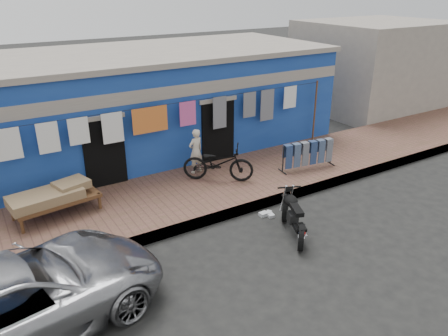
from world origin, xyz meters
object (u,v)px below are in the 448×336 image
Objects in this scene: bicycle at (218,159)px; jeans_rack at (308,154)px; motorcycle at (293,215)px; car at (17,298)px; charpoy at (56,201)px; seated_person at (196,151)px.

jeans_rack is at bearing -65.81° from bicycle.
jeans_rack is at bearing 66.06° from motorcycle.
bicycle is at bearing -73.38° from car.
bicycle reaches higher than car.
car is 2.58× the size of bicycle.
car reaches higher than charpoy.
charpoy is (1.31, 3.37, -0.11)m from car.
charpoy is at bearing 166.27° from motorcycle.
charpoy is 1.20× the size of jeans_rack.
bicycle is at bearing 95.22° from seated_person.
seated_person is (5.30, 3.86, 0.20)m from car.
charpoy is 7.02m from jeans_rack.
charpoy is at bearing 123.22° from bicycle.
seated_person is at bearing 154.00° from jeans_rack.
charpoy is at bearing -5.71° from seated_person.
car is 3.61m from charpoy.
jeans_rack reaches higher than motorcycle.
seated_person reaches higher than charpoy.
seated_person reaches higher than car.
bicycle reaches higher than jeans_rack.
seated_person reaches higher than motorcycle.
car is 8.61m from jeans_rack.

